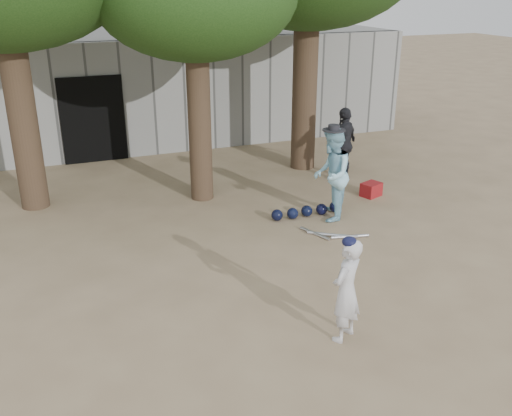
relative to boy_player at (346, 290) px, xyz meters
name	(u,v)px	position (x,y,z in m)	size (l,w,h in m)	color
ground	(243,294)	(-0.85, 1.53, -0.72)	(70.00, 70.00, 0.00)	#937C5E
boy_player	(346,290)	(0.00, 0.00, 0.00)	(0.52, 0.34, 1.44)	silver
spectator_blue	(332,175)	(1.78, 3.69, 0.20)	(0.89, 0.69, 1.83)	#97D3EA
spectator_dark	(344,144)	(3.20, 5.69, 0.15)	(1.01, 0.42, 1.73)	black
red_bag	(371,189)	(3.23, 4.47, -0.57)	(0.42, 0.32, 0.30)	maroon
back_building	(123,85)	(-0.85, 11.87, 0.78)	(16.00, 5.24, 3.00)	gray
helmet_row	(307,211)	(1.40, 3.94, -0.60)	(1.51, 0.28, 0.23)	black
bat_pile	(332,235)	(1.42, 2.90, -0.69)	(1.05, 0.81, 0.06)	#B4B3BB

